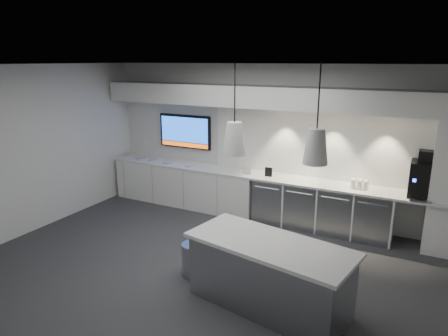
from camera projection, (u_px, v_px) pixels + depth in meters
The scene contains 26 objects.
floor at pixel (206, 265), 6.16m from camera, with size 7.00×7.00×0.00m, color #313134.
ceiling at pixel (203, 65), 5.37m from camera, with size 7.00×7.00×0.00m, color black.
wall_back at pixel (268, 142), 7.91m from camera, with size 7.00×7.00×0.00m, color silver.
wall_front at pixel (67, 239), 3.62m from camera, with size 7.00×7.00×0.00m, color silver.
wall_left at pixel (39, 148), 7.31m from camera, with size 7.00×7.00×0.00m, color silver.
back_counter at pixel (261, 176), 7.79m from camera, with size 6.80×0.65×0.04m, color silver.
left_base_cabinets at pixel (185, 185), 8.68m from camera, with size 3.30×0.63×0.86m, color white.
fridge_unit_a at pixel (272, 200), 7.80m from camera, with size 0.60×0.61×0.85m, color gray.
fridge_unit_b at pixel (303, 205), 7.52m from camera, with size 0.60×0.61×0.85m, color gray.
fridge_unit_c at pixel (337, 210), 7.24m from camera, with size 0.60×0.61×0.85m, color gray.
fridge_unit_d at pixel (374, 216), 6.96m from camera, with size 0.60×0.61×0.85m, color gray.
backsplash at pixel (328, 145), 7.35m from camera, with size 4.60×0.03×1.30m, color white.
soffit at pixel (263, 97), 7.41m from camera, with size 6.90×0.60×0.40m, color white.
wall_tv at pixel (185, 131), 8.68m from camera, with size 1.25×0.07×0.72m.
island at pixel (269, 274), 5.04m from camera, with size 2.21×1.25×0.88m.
bin at pixel (194, 259), 5.83m from camera, with size 0.35×0.35×0.49m, color gray.
coffee_machine at pixel (424, 178), 6.47m from camera, with size 0.42×0.60×0.77m.
sign_black at pixel (269, 172), 7.64m from camera, with size 0.14×0.02×0.18m, color black.
sign_white at pixel (247, 171), 7.79m from camera, with size 0.18×0.02×0.14m, color silver.
cup_cluster at pixel (360, 184), 6.93m from camera, with size 0.29×0.19×0.16m, color white, non-canonical shape.
tray_a at pixel (140, 158), 9.06m from camera, with size 0.16×0.16×0.03m, color #A3A3A3.
tray_b at pixel (153, 160), 8.87m from camera, with size 0.16×0.16×0.03m, color #A3A3A3.
tray_c at pixel (167, 163), 8.65m from camera, with size 0.16×0.16×0.03m, color #A3A3A3.
tray_d at pixel (189, 166), 8.40m from camera, with size 0.16×0.16×0.03m, color #A3A3A3.
pendant_left at pixel (234, 138), 4.81m from camera, with size 0.28×0.28×1.10m.
pendant_right at pixel (316, 146), 4.38m from camera, with size 0.28×0.28×1.10m.
Camera 1 is at (2.78, -4.80, 3.07)m, focal length 32.00 mm.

